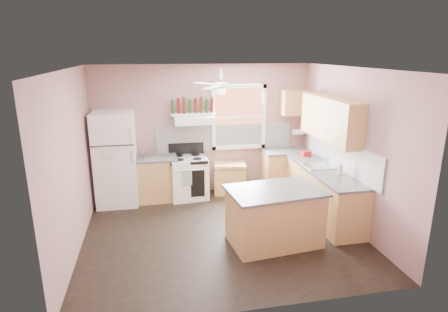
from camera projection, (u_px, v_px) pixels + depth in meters
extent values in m
plane|color=black|center=(222.00, 232.00, 6.31)|extent=(4.50, 4.50, 0.00)
plane|color=white|center=(221.00, 68.00, 5.58)|extent=(4.50, 4.50, 0.00)
cube|color=#8D6664|center=(203.00, 130.00, 7.86)|extent=(4.50, 0.05, 2.70)
cube|color=#8D6664|center=(352.00, 148.00, 6.37)|extent=(0.05, 4.00, 2.70)
cube|color=#8D6664|center=(70.00, 163.00, 5.52)|extent=(0.05, 4.00, 2.70)
cube|color=white|center=(225.00, 137.00, 7.95)|extent=(2.90, 0.03, 0.55)
cube|color=white|center=(341.00, 154.00, 6.70)|extent=(0.03, 2.60, 0.55)
cube|color=brown|center=(239.00, 117.00, 7.89)|extent=(1.00, 0.02, 1.20)
cube|color=white|center=(239.00, 117.00, 7.86)|extent=(1.16, 0.07, 1.36)
cube|color=white|center=(116.00, 159.00, 7.29)|extent=(0.79, 0.77, 1.84)
cube|color=#AF8049|center=(155.00, 179.00, 7.60)|extent=(0.90, 0.60, 0.86)
cube|color=#48484B|center=(154.00, 158.00, 7.48)|extent=(0.92, 0.62, 0.04)
cube|color=silver|center=(151.00, 154.00, 7.38)|extent=(0.29, 0.19, 0.18)
cube|color=white|center=(188.00, 178.00, 7.71)|extent=(0.79, 0.71, 0.86)
cube|color=white|center=(194.00, 120.00, 7.48)|extent=(0.78, 0.50, 0.14)
cube|color=white|center=(193.00, 114.00, 7.57)|extent=(0.90, 0.26, 0.03)
cube|color=#AF8049|center=(230.00, 178.00, 7.97)|extent=(0.73, 0.55, 0.66)
cube|color=#AF8049|center=(286.00, 171.00, 8.13)|extent=(1.00, 0.60, 0.86)
cube|color=#AF8049|center=(323.00, 194.00, 6.85)|extent=(0.60, 2.20, 0.86)
cube|color=#48484B|center=(287.00, 151.00, 8.01)|extent=(1.02, 0.62, 0.04)
cube|color=#48484B|center=(324.00, 170.00, 6.72)|extent=(0.62, 2.22, 0.04)
cube|color=silver|center=(319.00, 166.00, 6.91)|extent=(0.55, 0.45, 0.03)
cylinder|color=silver|center=(328.00, 162.00, 6.92)|extent=(0.03, 0.03, 0.14)
cube|color=#AF8049|center=(330.00, 119.00, 6.69)|extent=(0.33, 1.80, 0.76)
cube|color=#AF8049|center=(296.00, 102.00, 7.89)|extent=(0.60, 0.33, 0.52)
cylinder|color=white|center=(299.00, 132.00, 8.12)|extent=(0.26, 0.12, 0.12)
cube|color=#AF8049|center=(274.00, 217.00, 5.87)|extent=(1.44, 1.01, 0.86)
cube|color=#48484B|center=(275.00, 191.00, 5.75)|extent=(1.53, 1.09, 0.04)
cylinder|color=white|center=(221.00, 85.00, 5.65)|extent=(0.20, 0.20, 0.08)
imported|color=silver|center=(340.00, 168.00, 6.38)|extent=(0.13, 0.13, 0.24)
cube|color=red|center=(306.00, 153.00, 7.56)|extent=(0.19, 0.14, 0.10)
cylinder|color=#143819|center=(173.00, 107.00, 7.45)|extent=(0.06, 0.06, 0.27)
cylinder|color=#590F0F|center=(179.00, 106.00, 7.47)|extent=(0.06, 0.06, 0.29)
cylinder|color=#3F230F|center=(184.00, 106.00, 7.49)|extent=(0.06, 0.06, 0.31)
cylinder|color=#143819|center=(190.00, 107.00, 7.52)|extent=(0.06, 0.06, 0.27)
cylinder|color=#590F0F|center=(196.00, 106.00, 7.53)|extent=(0.06, 0.06, 0.29)
cylinder|color=#3F230F|center=(201.00, 105.00, 7.55)|extent=(0.06, 0.06, 0.31)
cylinder|color=#143819|center=(207.00, 106.00, 7.58)|extent=(0.06, 0.06, 0.27)
cylinder|color=#590F0F|center=(212.00, 105.00, 7.60)|extent=(0.06, 0.06, 0.29)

